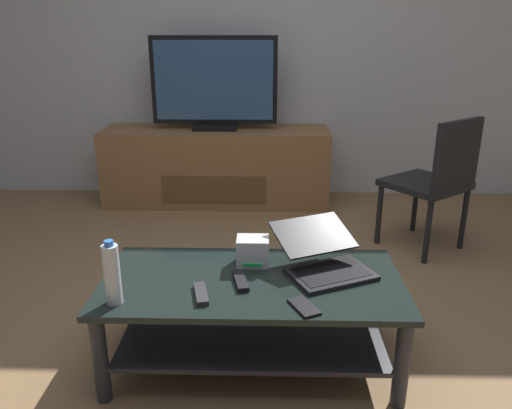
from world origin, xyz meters
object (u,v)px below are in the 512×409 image
at_px(water_bottle_near, 112,274).
at_px(soundbar_remote, 241,281).
at_px(dining_chair, 437,178).
at_px(media_cabinet, 217,166).
at_px(tv_remote, 201,294).
at_px(coffee_table, 252,305).
at_px(television, 214,85).
at_px(laptop, 323,257).
at_px(router_box, 253,251).
at_px(cell_phone, 304,307).

bearing_deg(water_bottle_near, soundbar_remote, 19.47).
bearing_deg(soundbar_remote, dining_chair, 34.03).
distance_m(media_cabinet, tv_remote, 2.30).
distance_m(coffee_table, television, 2.26).
bearing_deg(dining_chair, television, 147.99).
distance_m(television, water_bottle_near, 2.37).
bearing_deg(television, media_cabinet, 90.00).
height_order(coffee_table, dining_chair, dining_chair).
xyz_separation_m(dining_chair, laptop, (-0.82, -1.11, -0.03)).
bearing_deg(router_box, dining_chair, 43.30).
bearing_deg(water_bottle_near, tv_remote, 10.27).
xyz_separation_m(router_box, soundbar_remote, (-0.04, -0.18, -0.05)).
height_order(dining_chair, laptop, dining_chair).
height_order(router_box, water_bottle_near, water_bottle_near).
relative_size(television, soundbar_remote, 6.14).
bearing_deg(dining_chair, water_bottle_near, -139.31).
relative_size(laptop, tv_remote, 3.05).
distance_m(coffee_table, water_bottle_near, 0.60).
xyz_separation_m(laptop, router_box, (-0.30, 0.05, 0.00)).
bearing_deg(television, dining_chair, -32.01).
xyz_separation_m(dining_chair, soundbar_remote, (-1.17, -1.24, -0.08)).
relative_size(router_box, tv_remote, 0.87).
height_order(dining_chair, tv_remote, dining_chair).
bearing_deg(cell_phone, dining_chair, 31.19).
bearing_deg(water_bottle_near, media_cabinet, 86.46).
relative_size(tv_remote, soundbar_remote, 1.00).
relative_size(coffee_table, cell_phone, 8.83).
bearing_deg(router_box, soundbar_remote, -103.74).
bearing_deg(router_box, television, 100.35).
bearing_deg(laptop, soundbar_remote, -159.21).
height_order(tv_remote, soundbar_remote, same).
bearing_deg(soundbar_remote, tv_remote, -156.65).
bearing_deg(coffee_table, dining_chair, 46.97).
relative_size(laptop, water_bottle_near, 1.93).
height_order(coffee_table, cell_phone, cell_phone).
distance_m(router_box, cell_phone, 0.42).
bearing_deg(laptop, tv_remote, -154.22).
distance_m(cell_phone, tv_remote, 0.40).
bearing_deg(cell_phone, media_cabinet, 77.52).
height_order(coffee_table, water_bottle_near, water_bottle_near).
relative_size(laptop, cell_phone, 3.49).
relative_size(coffee_table, water_bottle_near, 4.87).
height_order(media_cabinet, television, television).
distance_m(coffee_table, dining_chair, 1.66).
relative_size(television, cell_phone, 7.02).
height_order(router_box, soundbar_remote, router_box).
bearing_deg(television, soundbar_remote, -81.63).
bearing_deg(tv_remote, television, 81.45).
relative_size(coffee_table, tv_remote, 7.72).
xyz_separation_m(coffee_table, television, (-0.36, 2.13, 0.68)).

